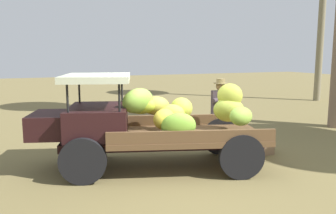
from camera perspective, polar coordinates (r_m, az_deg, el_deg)
The scene contains 4 objects.
ground_plane at distance 7.01m, azimuth 0.60°, elevation -9.92°, with size 60.00×60.00×0.00m, color olive.
truck at distance 6.79m, azimuth -4.25°, elevation -2.54°, with size 4.66×2.80×1.85m.
farmer at distance 8.28m, azimuth 8.55°, elevation -0.36°, with size 0.55×0.51×1.67m.
wooden_crate at distance 8.23m, azimuth 14.61°, elevation -5.84°, with size 0.51×0.52×0.43m, color #8B6A4A.
Camera 1 is at (2.66, 6.09, 2.23)m, focal length 37.15 mm.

